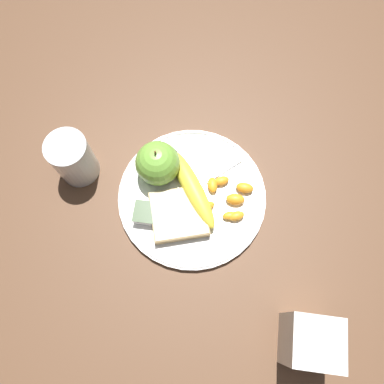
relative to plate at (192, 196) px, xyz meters
name	(u,v)px	position (x,y,z in m)	size (l,w,h in m)	color
ground_plane	(192,198)	(0.00, 0.00, -0.01)	(3.00, 3.00, 0.00)	brown
plate	(192,196)	(0.00, 0.00, 0.00)	(0.27, 0.27, 0.01)	white
juice_glass	(74,159)	(0.22, -0.03, 0.04)	(0.07, 0.07, 0.10)	silver
apple	(158,163)	(0.07, -0.04, 0.04)	(0.08, 0.08, 0.09)	#72B23D
banana	(190,187)	(0.01, -0.01, 0.02)	(0.12, 0.16, 0.03)	yellow
bread_slice	(179,214)	(0.02, 0.04, 0.02)	(0.12, 0.12, 0.02)	tan
fork	(192,189)	(0.00, -0.01, 0.01)	(0.15, 0.14, 0.00)	silver
jam_packet	(148,214)	(0.07, 0.05, 0.01)	(0.05, 0.04, 0.02)	white
orange_segment_0	(208,206)	(-0.03, 0.02, 0.01)	(0.03, 0.03, 0.01)	orange
orange_segment_1	(245,188)	(-0.10, -0.02, 0.01)	(0.03, 0.02, 0.02)	orange
orange_segment_2	(230,216)	(-0.07, 0.03, 0.01)	(0.03, 0.02, 0.01)	orange
orange_segment_3	(222,181)	(-0.05, -0.03, 0.01)	(0.03, 0.03, 0.02)	orange
orange_segment_4	(235,199)	(-0.08, 0.00, 0.01)	(0.03, 0.02, 0.02)	orange
orange_segment_5	(212,185)	(-0.04, -0.02, 0.01)	(0.03, 0.03, 0.02)	orange
orange_segment_6	(236,216)	(-0.08, 0.03, 0.01)	(0.03, 0.03, 0.02)	orange
condiment_caddy	(310,342)	(-0.21, 0.23, 0.04)	(0.08, 0.08, 0.10)	silver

